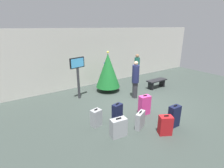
{
  "coord_description": "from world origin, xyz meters",
  "views": [
    {
      "loc": [
        -4.91,
        -5.2,
        3.34
      ],
      "look_at": [
        -0.92,
        0.76,
        0.9
      ],
      "focal_mm": 27.39,
      "sensor_mm": 36.0,
      "label": 1
    }
  ],
  "objects": [
    {
      "name": "traveller_0",
      "position": [
        0.33,
        0.62,
        0.96
      ],
      "size": [
        0.41,
        0.41,
        1.81
      ],
      "color": "#333338",
      "rests_on": "ground_plane"
    },
    {
      "name": "traveller_1",
      "position": [
        1.5,
        1.85,
        1.01
      ],
      "size": [
        0.34,
        0.34,
        1.88
      ],
      "color": "#1E234C",
      "rests_on": "ground_plane"
    },
    {
      "name": "flight_info_kiosk",
      "position": [
        -1.96,
        2.08,
        1.35
      ],
      "size": [
        0.75,
        0.25,
        1.99
      ],
      "color": "#333338",
      "rests_on": "ground_plane"
    },
    {
      "name": "suitcase_0",
      "position": [
        -0.45,
        -0.84,
        0.38
      ],
      "size": [
        0.46,
        0.32,
        0.81
      ],
      "color": "#E5388C",
      "rests_on": "ground_plane"
    },
    {
      "name": "suitcase_3",
      "position": [
        -0.23,
        -2.06,
        0.39
      ],
      "size": [
        0.41,
        0.24,
        0.81
      ],
      "color": "#141938",
      "rests_on": "ground_plane"
    },
    {
      "name": "suitcase_6",
      "position": [
        -2.44,
        -0.52,
        0.3
      ],
      "size": [
        0.39,
        0.33,
        0.65
      ],
      "color": "#9EA0A5",
      "rests_on": "ground_plane"
    },
    {
      "name": "suitcase_4",
      "position": [
        -1.26,
        -1.48,
        0.29
      ],
      "size": [
        0.52,
        0.36,
        0.62
      ],
      "color": "#9EA0A5",
      "rests_on": "ground_plane"
    },
    {
      "name": "suitcase_2",
      "position": [
        -0.84,
        -2.2,
        0.32
      ],
      "size": [
        0.49,
        0.43,
        0.68
      ],
      "color": "#B2191E",
      "rests_on": "ground_plane"
    },
    {
      "name": "holiday_tree",
      "position": [
        -0.25,
        2.15,
        1.13
      ],
      "size": [
        1.27,
        1.27,
        2.14
      ],
      "color": "#4C3319",
      "rests_on": "ground_plane"
    },
    {
      "name": "suitcase_1",
      "position": [
        -2.15,
        -1.45,
        0.31
      ],
      "size": [
        0.54,
        0.32,
        0.65
      ],
      "color": "#9EA0A5",
      "rests_on": "ground_plane"
    },
    {
      "name": "waiting_bench",
      "position": [
        2.28,
        1.0,
        0.35
      ],
      "size": [
        1.23,
        0.44,
        0.48
      ],
      "color": "black",
      "rests_on": "ground_plane"
    },
    {
      "name": "ground_plane",
      "position": [
        0.0,
        0.0,
        0.0
      ],
      "size": [
        16.0,
        16.0,
        0.0
      ],
      "primitive_type": "plane",
      "color": "#38423D"
    },
    {
      "name": "back_wall",
      "position": [
        0.0,
        3.66,
        1.62
      ],
      "size": [
        16.0,
        0.2,
        3.24
      ],
      "primitive_type": "cube",
      "color": "beige",
      "rests_on": "ground_plane"
    },
    {
      "name": "suitcase_5",
      "position": [
        -1.65,
        -0.68,
        0.34
      ],
      "size": [
        0.41,
        0.29,
        0.71
      ],
      "color": "#141938",
      "rests_on": "ground_plane"
    }
  ]
}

